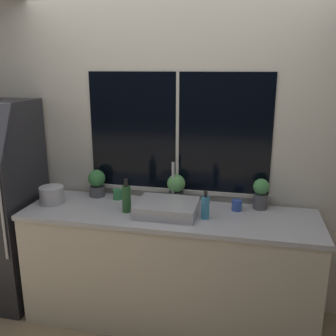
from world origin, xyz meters
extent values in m
cube|color=beige|center=(0.00, 0.69, 1.35)|extent=(8.00, 0.06, 2.70)
cube|color=black|center=(0.00, 0.65, 1.48)|extent=(1.48, 0.01, 0.95)
cube|color=#BCB7AD|center=(0.00, 0.64, 1.48)|extent=(0.02, 0.01, 0.95)
cube|color=#BCB7AD|center=(0.00, 0.64, 0.99)|extent=(1.54, 0.04, 0.03)
cube|color=beige|center=(-2.19, 1.50, 1.35)|extent=(0.06, 7.00, 2.70)
cube|color=beige|center=(0.00, 0.31, 0.44)|extent=(2.21, 0.62, 0.89)
cube|color=#ADADB2|center=(0.00, 0.31, 0.90)|extent=(2.24, 0.64, 0.03)
cylinder|color=silver|center=(-1.20, -0.01, 0.95)|extent=(0.02, 0.02, 0.78)
cube|color=#ADADB2|center=(-0.01, 0.29, 0.97)|extent=(0.45, 0.37, 0.09)
cylinder|color=#B7B7BC|center=(-0.01, 0.51, 0.94)|extent=(0.04, 0.04, 0.03)
cylinder|color=#B7B7BC|center=(-0.01, 0.51, 1.11)|extent=(0.02, 0.02, 0.31)
cylinder|color=#4C4C51|center=(-0.67, 0.55, 0.96)|extent=(0.13, 0.13, 0.09)
sphere|color=#387A3D|center=(-0.67, 0.55, 1.08)|extent=(0.14, 0.14, 0.14)
cylinder|color=#4C4C51|center=(0.01, 0.55, 0.96)|extent=(0.12, 0.12, 0.09)
sphere|color=#569951|center=(0.01, 0.55, 1.08)|extent=(0.15, 0.15, 0.15)
cylinder|color=#4C4C51|center=(0.68, 0.55, 0.98)|extent=(0.11, 0.11, 0.12)
sphere|color=#478E4C|center=(0.68, 0.55, 1.10)|extent=(0.12, 0.12, 0.12)
cylinder|color=teal|center=(0.28, 0.26, 1.00)|extent=(0.06, 0.06, 0.16)
cylinder|color=black|center=(0.28, 0.26, 1.11)|extent=(0.03, 0.03, 0.05)
cylinder|color=#235128|center=(-0.31, 0.26, 1.02)|extent=(0.07, 0.07, 0.20)
cylinder|color=black|center=(-0.31, 0.26, 1.15)|extent=(0.03, 0.03, 0.06)
cylinder|color=#3351AD|center=(0.50, 0.47, 0.96)|extent=(0.08, 0.08, 0.08)
cylinder|color=#38844C|center=(-0.48, 0.51, 0.96)|extent=(0.07, 0.07, 0.08)
cylinder|color=#B2B2B7|center=(-0.97, 0.31, 0.99)|extent=(0.19, 0.19, 0.13)
cone|color=#B2B2B7|center=(-0.97, 0.31, 1.06)|extent=(0.17, 0.17, 0.01)
camera|label=1|loc=(0.57, -2.27, 1.99)|focal=40.00mm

